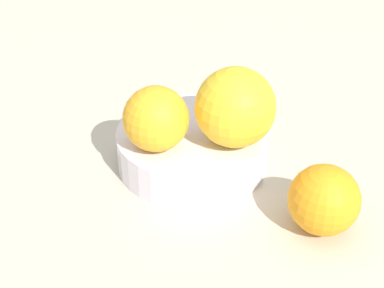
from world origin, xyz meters
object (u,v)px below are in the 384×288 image
object	(u,v)px
fruit_bowl	(192,148)
orange_in_bowl_0	(235,107)
orange_in_bowl_1	(156,119)
orange_loose_0	(324,200)

from	to	relation	value
fruit_bowl	orange_in_bowl_0	distance (cm)	7.17
orange_in_bowl_1	orange_in_bowl_0	bearing A→B (deg)	2.71
fruit_bowl	orange_loose_0	world-z (taller)	orange_loose_0
orange_in_bowl_0	orange_loose_0	bearing A→B (deg)	-51.27
fruit_bowl	orange_in_bowl_0	size ratio (longest dim) A/B	1.98
fruit_bowl	orange_in_bowl_1	distance (cm)	6.52
orange_loose_0	fruit_bowl	bearing A→B (deg)	135.63
fruit_bowl	orange_in_bowl_0	bearing A→B (deg)	-27.14
orange_in_bowl_0	orange_in_bowl_1	bearing A→B (deg)	-177.29
orange_in_bowl_0	orange_loose_0	world-z (taller)	orange_in_bowl_0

